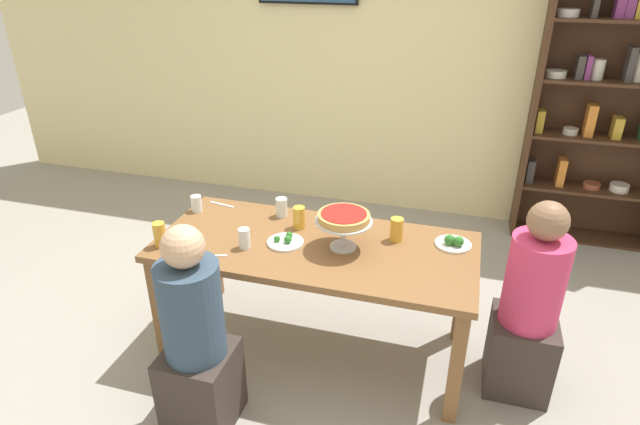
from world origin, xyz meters
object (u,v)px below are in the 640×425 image
at_px(beer_glass_amber_short, 299,217).
at_px(dining_table, 315,258).
at_px(bookshelf, 608,105).
at_px(water_glass_clear_far, 282,207).
at_px(salad_plate_far_diner, 454,242).
at_px(beer_glass_amber_spare, 160,235).
at_px(diner_near_left, 196,345).
at_px(water_glass_clear_spare, 196,204).
at_px(diner_head_east, 528,314).
at_px(water_glass_clear_near, 244,238).
at_px(cutlery_knife_near, 222,204).
at_px(beer_glass_amber_tall, 397,229).
at_px(salad_plate_near_diner, 285,241).
at_px(cutlery_fork_near, 210,256).
at_px(deep_dish_pizza_stand, 344,220).

bearing_deg(beer_glass_amber_short, dining_table, -47.83).
xyz_separation_m(bookshelf, water_glass_clear_far, (-2.07, -1.74, -0.35)).
bearing_deg(salad_plate_far_diner, beer_glass_amber_spare, -163.92).
distance_m(diner_near_left, water_glass_clear_spare, 1.04).
height_order(diner_head_east, water_glass_clear_far, diner_head_east).
height_order(water_glass_clear_near, cutlery_knife_near, water_glass_clear_near).
relative_size(dining_table, beer_glass_amber_tall, 13.21).
bearing_deg(beer_glass_amber_short, salad_plate_near_diner, -94.39).
height_order(beer_glass_amber_short, water_glass_clear_far, beer_glass_amber_short).
relative_size(bookshelf, beer_glass_amber_short, 16.51).
bearing_deg(water_glass_clear_near, water_glass_clear_spare, 144.39).
bearing_deg(beer_glass_amber_short, water_glass_clear_spare, 177.48).
xyz_separation_m(diner_near_left, cutlery_knife_near, (-0.33, 1.02, 0.25)).
relative_size(salad_plate_near_diner, beer_glass_amber_spare, 1.45).
xyz_separation_m(diner_head_east, cutlery_fork_near, (-1.68, -0.30, 0.25)).
xyz_separation_m(diner_near_left, salad_plate_far_diner, (1.15, 0.89, 0.27)).
bearing_deg(cutlery_fork_near, water_glass_clear_spare, 107.11).
bearing_deg(water_glass_clear_spare, beer_glass_amber_short, -2.52).
height_order(beer_glass_amber_tall, cutlery_fork_near, beer_glass_amber_tall).
distance_m(dining_table, deep_dish_pizza_stand, 0.31).
distance_m(deep_dish_pizza_stand, cutlery_knife_near, 0.96).
bearing_deg(beer_glass_amber_tall, salad_plate_near_diner, -160.20).
height_order(dining_table, diner_near_left, diner_near_left).
bearing_deg(beer_glass_amber_tall, water_glass_clear_near, -157.94).
height_order(dining_table, salad_plate_near_diner, salad_plate_near_diner).
bearing_deg(water_glass_clear_spare, deep_dish_pizza_stand, -10.58).
relative_size(salad_plate_far_diner, water_glass_clear_near, 1.72).
bearing_deg(cutlery_knife_near, diner_head_east, -178.24).
relative_size(bookshelf, beer_glass_amber_spare, 15.45).
distance_m(water_glass_clear_near, cutlery_knife_near, 0.59).
height_order(beer_glass_amber_spare, cutlery_fork_near, beer_glass_amber_spare).
relative_size(salad_plate_near_diner, beer_glass_amber_short, 1.55).
xyz_separation_m(bookshelf, beer_glass_amber_short, (-1.91, -1.85, -0.34)).
bearing_deg(salad_plate_far_diner, water_glass_clear_spare, -179.98).
distance_m(beer_glass_amber_short, cutlery_fork_near, 0.58).
distance_m(dining_table, salad_plate_near_diner, 0.20).
relative_size(beer_glass_amber_short, cutlery_fork_near, 0.74).
relative_size(diner_near_left, beer_glass_amber_spare, 8.03).
bearing_deg(dining_table, salad_plate_near_diner, -166.04).
xyz_separation_m(water_glass_clear_near, cutlery_knife_near, (-0.36, 0.47, -0.06)).
xyz_separation_m(diner_head_east, beer_glass_amber_short, (-1.32, 0.15, 0.32)).
bearing_deg(diner_near_left, water_glass_clear_far, -5.95).
bearing_deg(water_glass_clear_far, beer_glass_amber_tall, -8.00).
relative_size(beer_glass_amber_tall, cutlery_fork_near, 0.76).
bearing_deg(water_glass_clear_spare, beer_glass_amber_tall, -0.87).
xyz_separation_m(deep_dish_pizza_stand, cutlery_knife_near, (-0.89, 0.31, -0.17)).
bearing_deg(salad_plate_far_diner, bookshelf, 60.80).
xyz_separation_m(beer_glass_amber_tall, beer_glass_amber_spare, (-1.25, -0.43, 0.00)).
bearing_deg(salad_plate_far_diner, beer_glass_amber_tall, -176.46).
xyz_separation_m(bookshelf, diner_near_left, (-2.17, -2.71, -0.65)).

